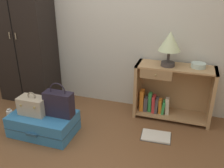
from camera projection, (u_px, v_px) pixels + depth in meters
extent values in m
plane|color=brown|center=(63.00, 163.00, 2.46)|extent=(9.00, 9.00, 0.00)
cube|color=beige|center=(109.00, 13.00, 3.24)|extent=(6.40, 0.10, 2.60)
cube|color=black|center=(24.00, 32.00, 3.43)|extent=(0.81, 0.45, 2.05)
cube|color=black|center=(13.00, 36.00, 3.24)|extent=(0.01, 0.01, 1.95)
cylinder|color=gray|center=(9.00, 36.00, 3.24)|extent=(0.01, 0.01, 0.09)
cylinder|color=gray|center=(16.00, 36.00, 3.21)|extent=(0.01, 0.01, 0.09)
cube|color=tan|center=(138.00, 88.00, 3.26)|extent=(0.04, 0.34, 0.74)
cube|color=tan|center=(212.00, 98.00, 2.99)|extent=(0.04, 0.34, 0.74)
cube|color=tan|center=(176.00, 67.00, 2.98)|extent=(0.98, 0.34, 0.02)
cube|color=tan|center=(171.00, 114.00, 3.25)|extent=(0.90, 0.34, 0.02)
cube|color=tan|center=(174.00, 88.00, 3.27)|extent=(0.90, 0.01, 0.72)
cube|color=#9D7950|center=(156.00, 75.00, 2.94)|extent=(0.39, 0.02, 0.12)
sphere|color=#9E844C|center=(156.00, 75.00, 2.92)|extent=(0.02, 0.02, 0.02)
cube|color=orange|center=(142.00, 100.00, 3.28)|extent=(0.05, 0.11, 0.29)
cube|color=#4C474C|center=(146.00, 104.00, 3.28)|extent=(0.06, 0.11, 0.20)
cube|color=green|center=(150.00, 102.00, 3.25)|extent=(0.05, 0.08, 0.27)
cube|color=red|center=(154.00, 104.00, 3.25)|extent=(0.05, 0.13, 0.23)
cube|color=#4C474C|center=(157.00, 105.00, 3.24)|extent=(0.04, 0.13, 0.21)
cube|color=orange|center=(160.00, 106.00, 3.23)|extent=(0.05, 0.10, 0.20)
cube|color=green|center=(163.00, 107.00, 3.22)|extent=(0.05, 0.12, 0.18)
cube|color=beige|center=(167.00, 106.00, 3.20)|extent=(0.06, 0.09, 0.23)
cylinder|color=#3D3838|center=(168.00, 64.00, 2.98)|extent=(0.17, 0.17, 0.05)
cylinder|color=#3D3838|center=(168.00, 56.00, 2.94)|extent=(0.04, 0.04, 0.14)
cone|color=beige|center=(170.00, 41.00, 2.86)|extent=(0.27, 0.27, 0.23)
cylinder|color=silver|center=(198.00, 65.00, 2.92)|extent=(0.18, 0.18, 0.06)
cube|color=teal|center=(44.00, 123.00, 2.90)|extent=(0.76, 0.47, 0.26)
cube|color=#285071|center=(44.00, 123.00, 2.90)|extent=(0.77, 0.47, 0.01)
cube|color=#285071|center=(31.00, 135.00, 2.69)|extent=(0.14, 0.02, 0.03)
cube|color=#B7A88E|center=(33.00, 106.00, 2.83)|extent=(0.33, 0.18, 0.21)
torus|color=gray|center=(32.00, 96.00, 2.78)|extent=(0.11, 0.02, 0.11)
cube|color=tan|center=(21.00, 105.00, 2.75)|extent=(0.02, 0.01, 0.02)
cube|color=tan|center=(34.00, 108.00, 2.70)|extent=(0.02, 0.01, 0.02)
cube|color=#231E2D|center=(59.00, 104.00, 2.78)|extent=(0.34, 0.15, 0.29)
torus|color=#231E2D|center=(58.00, 91.00, 2.71)|extent=(0.20, 0.01, 0.20)
cylinder|color=white|center=(10.00, 117.00, 3.11)|extent=(0.08, 0.08, 0.18)
cylinder|color=silver|center=(9.00, 110.00, 3.07)|extent=(0.05, 0.05, 0.02)
cube|color=white|center=(156.00, 136.00, 2.86)|extent=(0.35, 0.25, 0.02)
cube|color=black|center=(156.00, 137.00, 2.87)|extent=(0.36, 0.26, 0.01)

